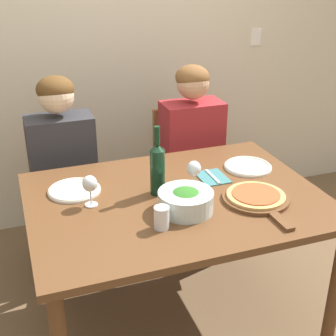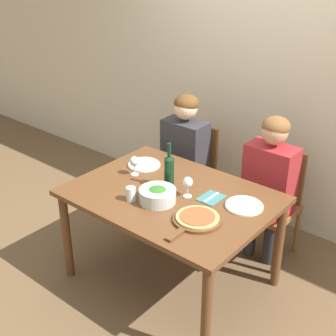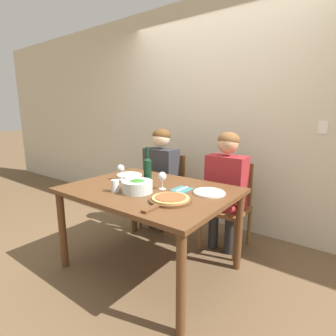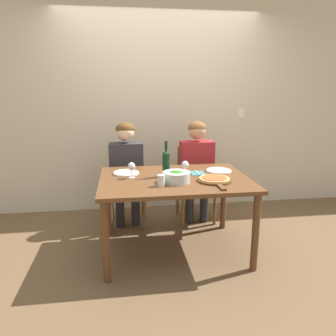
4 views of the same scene
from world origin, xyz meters
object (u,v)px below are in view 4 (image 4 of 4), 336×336
dinner_plate_left (126,173)px  wine_glass_left (132,167)px  chair_right (194,180)px  person_woman (126,165)px  pizza_on_board (215,180)px  water_tumbler (161,180)px  chair_left (127,183)px  dinner_plate_right (219,171)px  fork_on_napkin (197,173)px  wine_glass_right (185,166)px  wine_bottle (166,163)px  broccoli_bowl (176,177)px  person_man (197,163)px

dinner_plate_left → wine_glass_left: size_ratio=1.70×
chair_right → person_woman: 0.86m
chair_right → pizza_on_board: bearing=-92.2°
person_woman → pizza_on_board: person_woman is taller
water_tumbler → person_woman: bearing=106.6°
chair_right → pizza_on_board: 1.03m
chair_left → dinner_plate_right: (0.92, -0.65, 0.29)m
pizza_on_board → fork_on_napkin: size_ratio=2.54×
wine_glass_right → water_tumbler: (-0.26, -0.29, -0.05)m
wine_bottle → dinner_plate_left: 0.43m
wine_glass_left → fork_on_napkin: (0.65, 0.08, -0.10)m
person_woman → wine_bottle: bearing=-60.3°
broccoli_bowl → dinner_plate_right: 0.58m
wine_bottle → person_woman: bearing=119.7°
chair_left → pizza_on_board: 1.29m
person_man → water_tumbler: 1.10m
broccoli_bowl → dinner_plate_right: size_ratio=0.98×
wine_glass_left → water_tumbler: size_ratio=1.51×
chair_right → person_woman: person_woman is taller
wine_glass_right → wine_bottle: bearing=174.0°
wine_glass_left → dinner_plate_right: bearing=8.0°
person_man → fork_on_napkin: bearing=-102.5°
person_man → fork_on_napkin: 0.60m
dinner_plate_left → dinner_plate_right: size_ratio=1.00×
person_woman → person_man: same height
wine_glass_left → dinner_plate_left: bearing=107.7°
wine_glass_left → fork_on_napkin: bearing=6.7°
chair_left → dinner_plate_left: size_ratio=3.44×
chair_right → person_woman: size_ratio=0.73×
broccoli_bowl → pizza_on_board: size_ratio=0.55×
chair_left → broccoli_bowl: size_ratio=3.50×
broccoli_bowl → pizza_on_board: broccoli_bowl is taller
fork_on_napkin → dinner_plate_left: bearing=173.0°
person_man → dinner_plate_left: size_ratio=4.69×
broccoli_bowl → fork_on_napkin: size_ratio=1.40×
chair_left → dinner_plate_right: chair_left is taller
person_woman → water_tumbler: person_woman is taller
chair_right → wine_glass_right: size_ratio=5.85×
person_man → wine_glass_left: person_man is taller
chair_right → wine_glass_left: wine_glass_left is taller
water_tumbler → broccoli_bowl: bearing=34.5°
water_tumbler → person_man: bearing=60.6°
wine_glass_right → fork_on_napkin: size_ratio=0.84×
broccoli_bowl → wine_glass_left: wine_glass_left is taller
chair_left → water_tumbler: 1.15m
person_man → pizza_on_board: 0.88m
person_woman → chair_left: bearing=90.0°
wine_bottle → fork_on_napkin: bearing=11.4°
wine_bottle → dinner_plate_right: 0.58m
chair_right → person_man: person_man is taller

